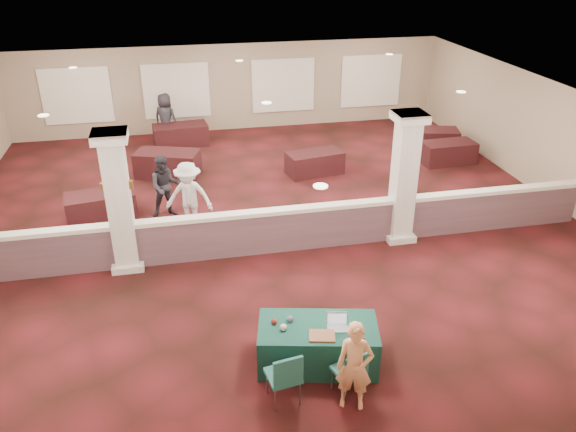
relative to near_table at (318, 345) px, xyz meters
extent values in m
plane|color=#491215|center=(0.10, 5.48, -0.39)|extent=(16.00, 16.00, 0.00)
cube|color=gray|center=(0.10, 13.48, 1.21)|extent=(16.00, 0.04, 3.20)
cube|color=gray|center=(0.10, -2.52, 1.21)|extent=(16.00, 0.04, 3.20)
cube|color=gray|center=(8.10, 5.48, 1.21)|extent=(0.04, 16.00, 3.20)
cube|color=silver|center=(0.10, 5.48, 2.81)|extent=(16.00, 16.00, 0.02)
cube|color=#543941|center=(0.10, 3.98, 0.11)|extent=(15.60, 0.20, 1.00)
cube|color=silver|center=(0.10, 3.98, 0.66)|extent=(15.60, 0.28, 0.10)
cube|color=beige|center=(-3.40, 3.98, 1.21)|extent=(0.50, 0.50, 3.20)
cube|color=beige|center=(-3.40, 3.98, -0.31)|extent=(0.70, 0.70, 0.16)
cube|color=beige|center=(-3.40, 3.98, 2.71)|extent=(0.72, 0.72, 0.20)
cube|color=beige|center=(3.10, 3.98, 1.21)|extent=(0.50, 0.50, 3.20)
cube|color=beige|center=(3.10, 3.98, -0.31)|extent=(0.70, 0.70, 0.16)
cube|color=beige|center=(3.10, 3.98, 2.71)|extent=(0.72, 0.72, 0.20)
cylinder|color=brown|center=(-3.68, 3.98, 1.61)|extent=(0.12, 0.12, 0.18)
cylinder|color=white|center=(-3.68, 3.98, 1.61)|extent=(0.09, 0.09, 0.10)
cylinder|color=brown|center=(-3.12, 3.98, 1.61)|extent=(0.12, 0.12, 0.18)
cylinder|color=white|center=(-3.12, 3.98, 1.61)|extent=(0.09, 0.09, 0.10)
cube|color=#0F3A32|center=(0.00, 0.00, 0.00)|extent=(2.22, 1.44, 0.79)
cube|color=#1E5751|center=(0.31, -0.80, 0.05)|extent=(0.56, 0.56, 0.06)
cube|color=#1E5751|center=(0.36, -1.00, 0.30)|extent=(0.43, 0.16, 0.44)
cylinder|color=slate|center=(0.18, -1.03, -0.18)|extent=(0.03, 0.03, 0.42)
cylinder|color=slate|center=(0.54, -0.93, -0.18)|extent=(0.03, 0.03, 0.42)
cylinder|color=slate|center=(0.08, -0.67, -0.18)|extent=(0.03, 0.03, 0.42)
cylinder|color=slate|center=(0.44, -0.57, -0.18)|extent=(0.03, 0.03, 0.42)
cube|color=#1E5751|center=(-0.76, -0.73, 0.10)|extent=(0.58, 0.58, 0.07)
cube|color=#1E5751|center=(-0.72, -0.96, 0.38)|extent=(0.49, 0.13, 0.48)
cylinder|color=slate|center=(-0.93, -0.97, -0.16)|extent=(0.03, 0.03, 0.46)
cylinder|color=slate|center=(-0.52, -0.91, -0.16)|extent=(0.03, 0.03, 0.46)
cylinder|color=slate|center=(-1.00, -0.56, -0.16)|extent=(0.03, 0.03, 0.46)
cylinder|color=slate|center=(-0.58, -0.49, -0.16)|extent=(0.03, 0.03, 0.46)
imported|color=#FFAE6E|center=(0.30, -1.08, 0.39)|extent=(0.66, 0.55, 1.57)
cube|color=black|center=(-4.18, 6.60, -0.04)|extent=(1.88, 1.17, 0.71)
cube|color=black|center=(2.10, 8.48, -0.04)|extent=(1.85, 1.16, 0.70)
cube|color=black|center=(6.60, 8.48, -0.04)|extent=(1.76, 0.94, 0.70)
cube|color=black|center=(-2.40, 9.24, -0.01)|extent=(2.12, 1.51, 0.78)
cube|color=black|center=(-1.90, 11.98, -0.01)|extent=(1.95, 1.13, 0.76)
cube|color=black|center=(6.60, 9.75, -0.03)|extent=(1.97, 1.33, 0.73)
imported|color=black|center=(-2.46, 6.40, 0.46)|extent=(0.85, 0.52, 1.70)
imported|color=silver|center=(-1.90, 5.48, 0.52)|extent=(1.27, 0.85, 1.83)
imported|color=black|center=(4.34, 6.98, 0.51)|extent=(1.01, 1.16, 1.80)
imported|color=black|center=(-2.37, 12.48, 0.49)|extent=(0.99, 0.83, 1.77)
cube|color=silver|center=(0.30, -0.12, 0.40)|extent=(0.40, 0.32, 0.02)
cube|color=silver|center=(0.33, 0.00, 0.53)|extent=(0.35, 0.09, 0.24)
cube|color=silver|center=(0.33, -0.01, 0.51)|extent=(0.32, 0.07, 0.20)
cube|color=#AD551B|center=(-0.01, -0.27, 0.41)|extent=(0.49, 0.41, 0.03)
sphere|color=beige|center=(-0.60, 0.02, 0.45)|extent=(0.12, 0.12, 0.12)
sphere|color=maroon|center=(-0.72, 0.22, 0.45)|extent=(0.11, 0.11, 0.11)
sphere|color=#4D4D52|center=(-0.44, 0.23, 0.45)|extent=(0.11, 0.11, 0.11)
cube|color=red|center=(0.62, -0.45, 0.40)|extent=(0.13, 0.06, 0.01)
camera|label=1|loc=(-2.08, -7.41, 6.39)|focal=35.00mm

